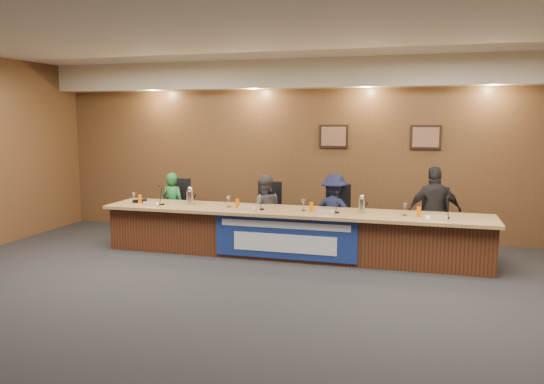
{
  "coord_description": "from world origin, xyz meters",
  "views": [
    {
      "loc": [
        1.96,
        -5.58,
        2.16
      ],
      "look_at": [
        -0.33,
        2.46,
        1.01
      ],
      "focal_mm": 35.0,
      "sensor_mm": 36.0,
      "label": 1
    }
  ],
  "objects_px": {
    "carafe_right": "(362,206)",
    "speakerphone": "(142,201)",
    "office_chair_c": "(335,221)",
    "panelist_a": "(173,206)",
    "office_chair_a": "(176,212)",
    "office_chair_b": "(266,217)",
    "office_chair_d": "(434,226)",
    "banner": "(284,238)",
    "panelist_d": "(434,212)",
    "panelist_c": "(334,212)",
    "panelist_b": "(264,210)",
    "carafe_left": "(190,198)",
    "dais_body": "(291,234)"
  },
  "relations": [
    {
      "from": "banner",
      "to": "speakerphone",
      "type": "distance_m",
      "value": 2.67
    },
    {
      "from": "banner",
      "to": "panelist_d",
      "type": "relative_size",
      "value": 1.53
    },
    {
      "from": "office_chair_b",
      "to": "carafe_right",
      "type": "xyz_separation_m",
      "value": [
        1.72,
        -0.72,
        0.38
      ]
    },
    {
      "from": "panelist_b",
      "to": "carafe_right",
      "type": "bearing_deg",
      "value": 140.67
    },
    {
      "from": "carafe_left",
      "to": "carafe_right",
      "type": "relative_size",
      "value": 1.02
    },
    {
      "from": "office_chair_c",
      "to": "carafe_right",
      "type": "distance_m",
      "value": 0.96
    },
    {
      "from": "dais_body",
      "to": "panelist_d",
      "type": "bearing_deg",
      "value": 14.45
    },
    {
      "from": "dais_body",
      "to": "office_chair_c",
      "type": "distance_m",
      "value": 0.9
    },
    {
      "from": "dais_body",
      "to": "banner",
      "type": "relative_size",
      "value": 2.73
    },
    {
      "from": "panelist_c",
      "to": "carafe_right",
      "type": "height_order",
      "value": "panelist_c"
    },
    {
      "from": "office_chair_a",
      "to": "office_chair_c",
      "type": "xyz_separation_m",
      "value": [
        2.91,
        0.0,
        0.0
      ]
    },
    {
      "from": "panelist_b",
      "to": "carafe_right",
      "type": "relative_size",
      "value": 5.33
    },
    {
      "from": "office_chair_a",
      "to": "carafe_right",
      "type": "distance_m",
      "value": 3.52
    },
    {
      "from": "carafe_right",
      "to": "speakerphone",
      "type": "xyz_separation_m",
      "value": [
        -3.72,
        0.04,
        -0.09
      ]
    },
    {
      "from": "office_chair_b",
      "to": "carafe_right",
      "type": "bearing_deg",
      "value": -21.41
    },
    {
      "from": "office_chair_a",
      "to": "office_chair_b",
      "type": "height_order",
      "value": "same"
    },
    {
      "from": "panelist_a",
      "to": "office_chair_b",
      "type": "bearing_deg",
      "value": -166.64
    },
    {
      "from": "panelist_c",
      "to": "office_chair_c",
      "type": "xyz_separation_m",
      "value": [
        0.0,
        0.1,
        -0.16
      ]
    },
    {
      "from": "panelist_b",
      "to": "office_chair_c",
      "type": "height_order",
      "value": "panelist_b"
    },
    {
      "from": "panelist_b",
      "to": "office_chair_a",
      "type": "xyz_separation_m",
      "value": [
        -1.71,
        0.1,
        -0.13
      ]
    },
    {
      "from": "dais_body",
      "to": "office_chair_c",
      "type": "xyz_separation_m",
      "value": [
        0.59,
        0.66,
        0.13
      ]
    },
    {
      "from": "banner",
      "to": "office_chair_a",
      "type": "height_order",
      "value": "banner"
    },
    {
      "from": "panelist_b",
      "to": "speakerphone",
      "type": "bearing_deg",
      "value": -3.52
    },
    {
      "from": "panelist_d",
      "to": "dais_body",
      "type": "bearing_deg",
      "value": 1.94
    },
    {
      "from": "office_chair_a",
      "to": "office_chair_d",
      "type": "bearing_deg",
      "value": -7.11
    },
    {
      "from": "office_chair_d",
      "to": "panelist_d",
      "type": "bearing_deg",
      "value": -85.69
    },
    {
      "from": "carafe_left",
      "to": "dais_body",
      "type": "bearing_deg",
      "value": 0.64
    },
    {
      "from": "panelist_d",
      "to": "banner",
      "type": "bearing_deg",
      "value": 11.66
    },
    {
      "from": "panelist_c",
      "to": "panelist_d",
      "type": "height_order",
      "value": "panelist_d"
    },
    {
      "from": "banner",
      "to": "carafe_left",
      "type": "distance_m",
      "value": 1.83
    },
    {
      "from": "panelist_d",
      "to": "panelist_c",
      "type": "bearing_deg",
      "value": -12.51
    },
    {
      "from": "speakerphone",
      "to": "office_chair_b",
      "type": "bearing_deg",
      "value": 18.63
    },
    {
      "from": "carafe_right",
      "to": "office_chair_a",
      "type": "bearing_deg",
      "value": 168.18
    },
    {
      "from": "panelist_a",
      "to": "carafe_left",
      "type": "distance_m",
      "value": 0.88
    },
    {
      "from": "dais_body",
      "to": "panelist_b",
      "type": "height_order",
      "value": "panelist_b"
    },
    {
      "from": "panelist_c",
      "to": "dais_body",
      "type": "bearing_deg",
      "value": 53.54
    },
    {
      "from": "panelist_d",
      "to": "office_chair_d",
      "type": "relative_size",
      "value": 2.99
    },
    {
      "from": "panelist_c",
      "to": "speakerphone",
      "type": "bearing_deg",
      "value": 20.44
    },
    {
      "from": "dais_body",
      "to": "office_chair_c",
      "type": "height_order",
      "value": "dais_body"
    },
    {
      "from": "office_chair_c",
      "to": "panelist_a",
      "type": "bearing_deg",
      "value": -174.61
    },
    {
      "from": "banner",
      "to": "panelist_c",
      "type": "distance_m",
      "value": 1.17
    },
    {
      "from": "office_chair_a",
      "to": "office_chair_d",
      "type": "relative_size",
      "value": 1.0
    },
    {
      "from": "panelist_c",
      "to": "speakerphone",
      "type": "height_order",
      "value": "panelist_c"
    },
    {
      "from": "office_chair_d",
      "to": "carafe_right",
      "type": "distance_m",
      "value": 1.34
    },
    {
      "from": "carafe_right",
      "to": "speakerphone",
      "type": "distance_m",
      "value": 3.72
    },
    {
      "from": "panelist_d",
      "to": "speakerphone",
      "type": "bearing_deg",
      "value": -5.65
    },
    {
      "from": "banner",
      "to": "office_chair_a",
      "type": "relative_size",
      "value": 4.58
    },
    {
      "from": "office_chair_a",
      "to": "office_chair_b",
      "type": "xyz_separation_m",
      "value": [
        1.71,
        0.0,
        0.0
      ]
    },
    {
      "from": "panelist_c",
      "to": "carafe_left",
      "type": "height_order",
      "value": "panelist_c"
    },
    {
      "from": "office_chair_d",
      "to": "carafe_left",
      "type": "relative_size",
      "value": 2.05
    }
  ]
}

